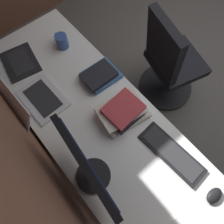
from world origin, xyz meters
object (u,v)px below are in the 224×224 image
object	(u,v)px
laptop_center	(9,62)
laptop_leftmost	(32,102)
mouse_main	(214,196)
coffee_mug	(62,41)
office_chair	(169,66)
keyboard_main	(172,153)
drawer_pedestal	(87,125)
monitor_primary	(89,170)
book_stack_far	(123,112)
book_stack_near	(100,75)

from	to	relation	value
laptop_center	laptop_leftmost	bearing A→B (deg)	173.86
mouse_main	coffee_mug	world-z (taller)	coffee_mug
laptop_center	mouse_main	size ratio (longest dim) A/B	3.50
laptop_leftmost	office_chair	size ratio (longest dim) A/B	0.36
keyboard_main	coffee_mug	size ratio (longest dim) A/B	3.34
laptop_leftmost	office_chair	xyz separation A→B (m)	(-0.26, -1.11, -0.32)
drawer_pedestal	coffee_mug	size ratio (longest dim) A/B	5.42
monitor_primary	keyboard_main	distance (m)	0.54
keyboard_main	book_stack_far	xyz separation A→B (m)	(0.38, 0.06, 0.04)
keyboard_main	office_chair	xyz separation A→B (m)	(0.54, -0.65, -0.28)
book_stack_near	book_stack_far	bearing A→B (deg)	167.97
monitor_primary	book_stack_near	bearing A→B (deg)	-41.90
laptop_center	book_stack_near	world-z (taller)	laptop_center
book_stack_far	coffee_mug	distance (m)	0.71
book_stack_near	coffee_mug	size ratio (longest dim) A/B	2.00
laptop_leftmost	book_stack_far	distance (m)	0.58
laptop_center	coffee_mug	world-z (taller)	laptop_center
monitor_primary	drawer_pedestal	bearing A→B (deg)	-26.19
laptop_center	office_chair	size ratio (longest dim) A/B	0.38
office_chair	keyboard_main	bearing A→B (deg)	129.90
drawer_pedestal	coffee_mug	world-z (taller)	coffee_mug
laptop_center	keyboard_main	size ratio (longest dim) A/B	0.85
drawer_pedestal	laptop_leftmost	distance (m)	0.53
laptop_leftmost	laptop_center	distance (m)	0.37
book_stack_far	coffee_mug	xyz separation A→B (m)	(0.71, -0.03, 0.00)
laptop_leftmost	coffee_mug	bearing A→B (deg)	-55.98
laptop_center	book_stack_near	size ratio (longest dim) A/B	1.42
keyboard_main	office_chair	distance (m)	0.89
book_stack_near	book_stack_far	xyz separation A→B (m)	(-0.31, 0.07, 0.02)
laptop_leftmost	book_stack_far	world-z (taller)	laptop_leftmost
laptop_leftmost	office_chair	distance (m)	1.18
mouse_main	book_stack_near	bearing A→B (deg)	0.03
laptop_leftmost	book_stack_near	distance (m)	0.48
keyboard_main	mouse_main	bearing A→B (deg)	-178.91
drawer_pedestal	monitor_primary	xyz separation A→B (m)	(-0.40, 0.20, 0.64)
book_stack_near	office_chair	size ratio (longest dim) A/B	0.26
book_stack_near	keyboard_main	bearing A→B (deg)	179.56
mouse_main	laptop_leftmost	bearing A→B (deg)	22.73
laptop_leftmost	office_chair	world-z (taller)	office_chair
monitor_primary	mouse_main	world-z (taller)	monitor_primary
book_stack_far	office_chair	bearing A→B (deg)	-76.96
book_stack_near	mouse_main	bearing A→B (deg)	-179.97
coffee_mug	laptop_center	bearing A→B (deg)	78.00
drawer_pedestal	book_stack_far	bearing A→B (deg)	-142.38
monitor_primary	office_chair	size ratio (longest dim) A/B	0.48
mouse_main	coffee_mug	bearing A→B (deg)	1.67
laptop_center	office_chair	xyz separation A→B (m)	(-0.63, -1.07, -0.32)
book_stack_near	office_chair	distance (m)	0.72
laptop_center	keyboard_main	distance (m)	1.24
monitor_primary	mouse_main	xyz separation A→B (m)	(-0.51, -0.44, -0.24)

